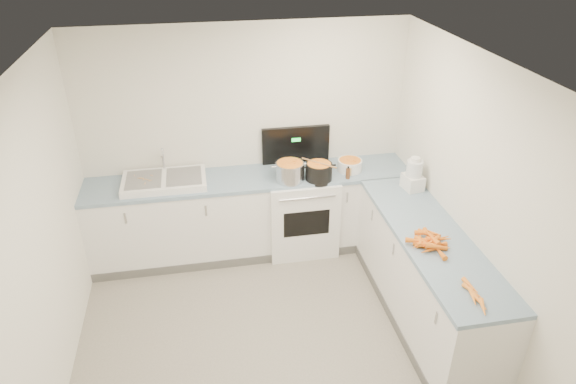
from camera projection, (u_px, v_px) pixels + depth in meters
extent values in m
cube|color=white|center=(252.00, 215.00, 5.74)|extent=(3.50, 0.60, 0.90)
cube|color=#7E9AB3|center=(250.00, 178.00, 5.51)|extent=(3.50, 0.62, 0.04)
cube|color=white|center=(425.00, 278.00, 4.77)|extent=(0.60, 2.20, 0.90)
cube|color=#7E9AB3|center=(432.00, 236.00, 4.54)|extent=(0.62, 2.20, 0.04)
cube|color=white|center=(300.00, 212.00, 5.81)|extent=(0.76, 0.65, 0.90)
cube|color=black|center=(296.00, 145.00, 5.72)|extent=(0.76, 0.05, 0.42)
cube|color=white|center=(164.00, 181.00, 5.34)|extent=(0.86, 0.52, 0.07)
cube|color=slate|center=(144.00, 179.00, 5.29)|extent=(0.36, 0.42, 0.01)
cube|color=slate|center=(184.00, 176.00, 5.35)|extent=(0.36, 0.42, 0.01)
cylinder|color=silver|center=(163.00, 159.00, 5.45)|extent=(0.03, 0.03, 0.24)
cylinder|color=silver|center=(290.00, 172.00, 5.38)|extent=(0.40, 0.40, 0.22)
cylinder|color=black|center=(319.00, 172.00, 5.41)|extent=(0.37, 0.37, 0.20)
cylinder|color=#AD7A47|center=(319.00, 163.00, 5.36)|extent=(0.31, 0.31, 0.02)
cylinder|color=white|center=(350.00, 165.00, 5.60)|extent=(0.35, 0.35, 0.12)
cylinder|color=#593319|center=(348.00, 173.00, 5.44)|extent=(0.05, 0.05, 0.12)
cylinder|color=#E5B266|center=(350.00, 171.00, 5.51)|extent=(0.05, 0.05, 0.10)
cube|color=white|center=(413.00, 182.00, 5.23)|extent=(0.20, 0.23, 0.15)
cylinder|color=silver|center=(414.00, 168.00, 5.15)|extent=(0.16, 0.16, 0.16)
cylinder|color=white|center=(416.00, 159.00, 5.10)|extent=(0.10, 0.10, 0.04)
cone|color=orange|center=(440.00, 252.00, 4.26)|extent=(0.06, 0.19, 0.05)
cone|color=orange|center=(438.00, 246.00, 4.34)|extent=(0.17, 0.06, 0.05)
cone|color=orange|center=(428.00, 234.00, 4.50)|extent=(0.05, 0.18, 0.04)
cone|color=orange|center=(431.00, 250.00, 4.29)|extent=(0.20, 0.10, 0.05)
cone|color=orange|center=(426.00, 241.00, 4.40)|extent=(0.19, 0.15, 0.05)
cone|color=orange|center=(424.00, 243.00, 4.37)|extent=(0.17, 0.09, 0.05)
cone|color=orange|center=(421.00, 243.00, 4.38)|extent=(0.21, 0.14, 0.04)
cone|color=orange|center=(432.00, 232.00, 4.53)|extent=(0.12, 0.16, 0.04)
cone|color=orange|center=(431.00, 242.00, 4.39)|extent=(0.05, 0.18, 0.05)
cone|color=orange|center=(423.00, 244.00, 4.36)|extent=(0.18, 0.12, 0.05)
cone|color=orange|center=(439.00, 239.00, 4.44)|extent=(0.22, 0.09, 0.04)
cone|color=orange|center=(436.00, 248.00, 4.31)|extent=(0.19, 0.07, 0.04)
cone|color=orange|center=(421.00, 240.00, 4.42)|extent=(0.07, 0.18, 0.05)
cone|color=orange|center=(417.00, 241.00, 4.37)|extent=(0.20, 0.11, 0.05)
cone|color=orange|center=(438.00, 247.00, 4.26)|extent=(0.20, 0.12, 0.05)
cone|color=orange|center=(420.00, 240.00, 4.37)|extent=(0.10, 0.17, 0.04)
cone|color=orange|center=(429.00, 235.00, 4.45)|extent=(0.18, 0.18, 0.05)
cone|color=orange|center=(431.00, 242.00, 4.35)|extent=(0.21, 0.14, 0.04)
cone|color=orange|center=(426.00, 233.00, 4.47)|extent=(0.20, 0.10, 0.05)
cone|color=orange|center=(435.00, 244.00, 4.32)|extent=(0.22, 0.05, 0.04)
cone|color=orange|center=(425.00, 243.00, 4.34)|extent=(0.12, 0.17, 0.04)
cone|color=orange|center=(432.00, 238.00, 4.38)|extent=(0.07, 0.21, 0.05)
cone|color=orange|center=(439.00, 239.00, 4.40)|extent=(0.22, 0.08, 0.05)
cone|color=orange|center=(483.00, 307.00, 3.68)|extent=(0.09, 0.17, 0.04)
cone|color=orange|center=(480.00, 302.00, 3.73)|extent=(0.05, 0.17, 0.04)
cone|color=orange|center=(473.00, 297.00, 3.78)|extent=(0.09, 0.18, 0.04)
cone|color=orange|center=(472.00, 291.00, 3.84)|extent=(0.10, 0.18, 0.04)
cone|color=orange|center=(470.00, 286.00, 3.89)|extent=(0.07, 0.18, 0.04)
cube|color=tan|center=(152.00, 175.00, 5.36)|extent=(0.03, 0.03, 0.00)
cube|color=tan|center=(150.00, 180.00, 5.26)|extent=(0.03, 0.03, 0.00)
cube|color=tan|center=(143.00, 179.00, 5.29)|extent=(0.02, 0.05, 0.00)
cube|color=tan|center=(140.00, 178.00, 5.30)|extent=(0.05, 0.01, 0.00)
cube|color=tan|center=(141.00, 179.00, 5.29)|extent=(0.04, 0.02, 0.00)
cube|color=tan|center=(145.00, 179.00, 5.28)|extent=(0.04, 0.03, 0.00)
cube|color=tan|center=(145.00, 183.00, 5.20)|extent=(0.01, 0.04, 0.00)
cube|color=tan|center=(139.00, 176.00, 5.35)|extent=(0.04, 0.05, 0.00)
cube|color=tan|center=(147.00, 180.00, 5.27)|extent=(0.04, 0.03, 0.00)
cube|color=tan|center=(134.00, 175.00, 5.36)|extent=(0.01, 0.03, 0.00)
cube|color=tan|center=(155.00, 175.00, 5.38)|extent=(0.04, 0.04, 0.00)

